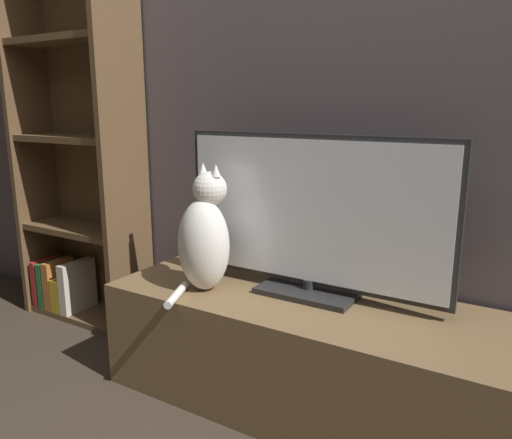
{
  "coord_description": "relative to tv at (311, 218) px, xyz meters",
  "views": [
    {
      "loc": [
        0.65,
        -0.56,
        1.07
      ],
      "look_at": [
        -0.24,
        0.9,
        0.67
      ],
      "focal_mm": 35.0,
      "sensor_mm": 36.0,
      "label": 1
    }
  ],
  "objects": [
    {
      "name": "tv",
      "position": [
        0.0,
        0.0,
        0.0
      ],
      "size": [
        0.99,
        0.21,
        0.57
      ],
      "color": "black",
      "rests_on": "tv_stand"
    },
    {
      "name": "tv_stand",
      "position": [
        0.07,
        -0.07,
        -0.48
      ],
      "size": [
        1.54,
        0.52,
        0.4
      ],
      "color": "brown",
      "rests_on": "ground_plane"
    },
    {
      "name": "wall_back",
      "position": [
        0.07,
        0.24,
        0.62
      ],
      "size": [
        4.8,
        0.05,
        2.6
      ],
      "color": "#564C51",
      "rests_on": "ground_plane"
    },
    {
      "name": "cat",
      "position": [
        -0.35,
        -0.15,
        -0.09
      ],
      "size": [
        0.23,
        0.33,
        0.46
      ],
      "rotation": [
        0.0,
        0.0,
        -0.21
      ],
      "color": "silver",
      "rests_on": "tv_stand"
    },
    {
      "name": "bookshelf",
      "position": [
        -1.29,
        0.11,
        0.15
      ],
      "size": [
        0.67,
        0.28,
        1.81
      ],
      "color": "brown",
      "rests_on": "ground_plane"
    }
  ]
}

